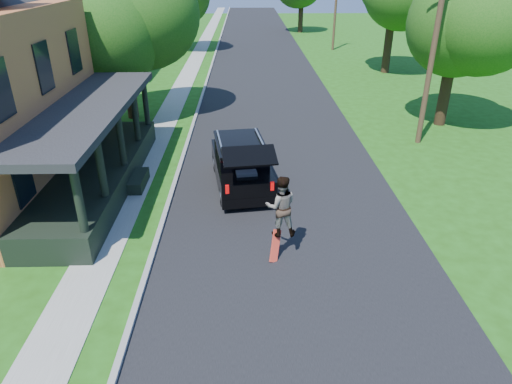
{
  "coord_description": "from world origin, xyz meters",
  "views": [
    {
      "loc": [
        -1.35,
        -9.38,
        7.5
      ],
      "look_at": [
        -1.06,
        3.0,
        1.23
      ],
      "focal_mm": 32.0,
      "sensor_mm": 36.0,
      "label": 1
    }
  ],
  "objects_px": {
    "black_suv": "(241,164)",
    "skateboarder": "(281,206)",
    "tree_right_near": "(459,10)",
    "utility_pole_near": "(434,44)"
  },
  "relations": [
    {
      "from": "skateboarder",
      "to": "tree_right_near",
      "type": "xyz_separation_m",
      "value": [
        9.01,
        11.51,
        3.94
      ]
    },
    {
      "from": "black_suv",
      "to": "tree_right_near",
      "type": "relative_size",
      "value": 0.59
    },
    {
      "from": "skateboarder",
      "to": "utility_pole_near",
      "type": "xyz_separation_m",
      "value": [
        7.05,
        8.89,
        2.84
      ]
    },
    {
      "from": "black_suv",
      "to": "skateboarder",
      "type": "relative_size",
      "value": 2.83
    },
    {
      "from": "tree_right_near",
      "to": "black_suv",
      "type": "bearing_deg",
      "value": -145.4
    },
    {
      "from": "tree_right_near",
      "to": "utility_pole_near",
      "type": "bearing_deg",
      "value": -126.74
    },
    {
      "from": "utility_pole_near",
      "to": "skateboarder",
      "type": "bearing_deg",
      "value": -113.35
    },
    {
      "from": "tree_right_near",
      "to": "utility_pole_near",
      "type": "xyz_separation_m",
      "value": [
        -1.96,
        -2.62,
        -1.09
      ]
    },
    {
      "from": "utility_pole_near",
      "to": "tree_right_near",
      "type": "bearing_deg",
      "value": 68.34
    },
    {
      "from": "utility_pole_near",
      "to": "black_suv",
      "type": "bearing_deg",
      "value": -136.81
    }
  ]
}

